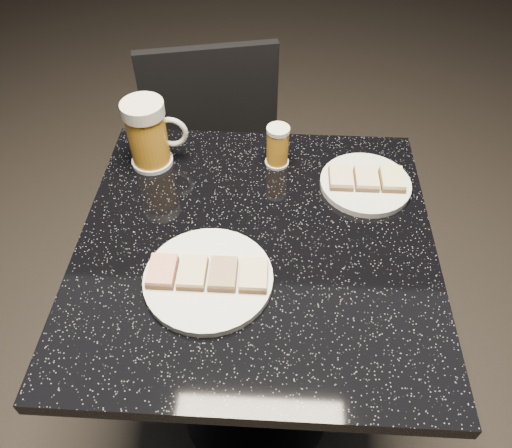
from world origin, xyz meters
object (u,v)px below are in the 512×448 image
object	(u,v)px
beer_mug	(149,134)
beer_tumbler	(278,146)
plate_large	(208,279)
table	(256,310)
chair	(219,181)
plate_small	(365,184)

from	to	relation	value
beer_mug	beer_tumbler	size ratio (longest dim) A/B	1.61
plate_large	beer_mug	size ratio (longest dim) A/B	1.50
beer_mug	beer_tumbler	bearing A→B (deg)	2.44
plate_large	table	world-z (taller)	plate_large
plate_large	chair	size ratio (longest dim) A/B	0.27
table	beer_mug	bearing A→B (deg)	137.33
plate_large	beer_mug	bearing A→B (deg)	116.69
plate_small	beer_mug	distance (m)	0.48
plate_large	table	size ratio (longest dim) A/B	0.32
plate_small	chair	distance (m)	0.53
plate_large	beer_tumbler	bearing A→B (deg)	71.06
beer_mug	plate_small	bearing A→B (deg)	-6.68
beer_tumbler	table	bearing A→B (deg)	-98.33
beer_tumbler	chair	world-z (taller)	chair
table	beer_mug	size ratio (longest dim) A/B	4.75
beer_mug	chair	bearing A→B (deg)	63.42
plate_large	table	bearing A→B (deg)	50.97
plate_large	chair	world-z (taller)	chair
plate_small	beer_tumbler	world-z (taller)	beer_tumbler
beer_mug	plate_large	bearing A→B (deg)	-63.31
beer_tumbler	plate_large	bearing A→B (deg)	-108.94
plate_small	chair	world-z (taller)	chair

